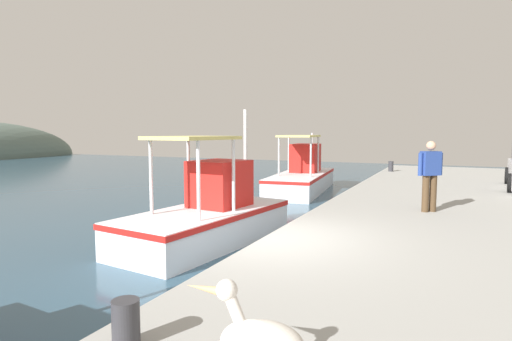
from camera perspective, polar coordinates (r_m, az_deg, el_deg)
The scene contains 5 objects.
fishing_boat_third at distance 10.22m, azimuth -6.64°, elevation -6.14°, with size 4.96×2.57×3.29m.
fishing_boat_fourth at distance 19.02m, azimuth 6.35°, elevation -0.75°, with size 6.61×2.70×2.63m.
fisherman_standing at distance 10.60m, azimuth 22.69°, elevation -0.28°, with size 0.45×0.52×1.67m.
mooring_bollard_second at distance 4.06m, azimuth -17.35°, elevation -19.28°, with size 0.24×0.24×0.42m, color #333338.
mooring_bollard_third at distance 20.94m, azimuth 17.95°, elevation 0.55°, with size 0.23×0.23×0.49m, color #333338.
Camera 1 is at (-6.75, -2.97, 2.68)m, focal length 29.28 mm.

